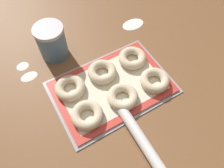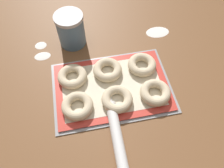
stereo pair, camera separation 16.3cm
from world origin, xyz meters
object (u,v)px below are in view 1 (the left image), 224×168
at_px(flour_canister, 52,42).
at_px(bagel_front_left, 87,115).
at_px(baking_tray, 112,87).
at_px(bagel_front_right, 155,80).
at_px(rolling_pin, 143,142).
at_px(bagel_front_center, 123,97).
at_px(bagel_back_left, 70,88).
at_px(bagel_back_center, 102,72).
at_px(bagel_back_right, 132,58).

bearing_deg(flour_canister, bagel_front_left, -92.73).
height_order(baking_tray, bagel_front_right, bagel_front_right).
bearing_deg(bagel_front_left, rolling_pin, -56.61).
height_order(flour_canister, rolling_pin, flour_canister).
bearing_deg(baking_tray, bagel_front_center, -85.41).
height_order(bagel_front_center, rolling_pin, bagel_front_center).
height_order(bagel_front_center, bagel_back_left, same).
height_order(bagel_back_center, bagel_back_right, same).
bearing_deg(baking_tray, bagel_back_left, 155.81).
relative_size(bagel_front_center, flour_canister, 0.78).
distance_m(bagel_front_center, bagel_back_left, 0.22).
height_order(baking_tray, flour_canister, flour_canister).
relative_size(bagel_back_left, bagel_back_center, 1.00).
bearing_deg(rolling_pin, bagel_front_right, 44.79).
bearing_deg(bagel_front_right, bagel_front_center, 179.90).
distance_m(bagel_front_right, flour_canister, 0.48).
xyz_separation_m(bagel_front_left, bagel_front_right, (0.32, -0.00, 0.00)).
bearing_deg(rolling_pin, baking_tray, 84.27).
relative_size(bagel_back_right, flour_canister, 0.78).
height_order(bagel_front_center, bagel_front_right, same).
xyz_separation_m(bagel_back_left, flour_canister, (0.02, 0.23, 0.05)).
bearing_deg(bagel_front_left, bagel_back_center, 45.12).
height_order(baking_tray, bagel_front_left, bagel_front_left).
xyz_separation_m(baking_tray, bagel_back_left, (-0.16, 0.07, 0.03)).
bearing_deg(bagel_front_right, bagel_back_right, 95.72).
distance_m(bagel_back_right, rolling_pin, 0.38).
xyz_separation_m(bagel_front_center, bagel_back_right, (0.14, 0.15, 0.00)).
bearing_deg(bagel_front_left, bagel_back_left, 92.21).
bearing_deg(flour_canister, baking_tray, -65.53).
bearing_deg(bagel_back_left, bagel_front_right, -24.34).
relative_size(bagel_front_left, flour_canister, 0.78).
relative_size(bagel_front_left, bagel_back_right, 1.00).
xyz_separation_m(bagel_front_right, rolling_pin, (-0.19, -0.19, -0.01)).
relative_size(bagel_back_center, bagel_back_right, 1.00).
relative_size(baking_tray, bagel_front_center, 3.97).
relative_size(baking_tray, flour_canister, 3.08).
relative_size(bagel_front_left, rolling_pin, 0.27).
relative_size(bagel_front_center, bagel_back_right, 1.00).
xyz_separation_m(bagel_front_center, bagel_front_right, (0.16, -0.00, 0.00)).
height_order(bagel_front_left, bagel_back_left, same).
distance_m(bagel_front_center, flour_canister, 0.40).
bearing_deg(rolling_pin, flour_canister, 100.95).
distance_m(bagel_front_center, rolling_pin, 0.19).
bearing_deg(bagel_back_center, bagel_back_right, -0.72).
distance_m(bagel_back_center, flour_canister, 0.26).
bearing_deg(bagel_back_right, bagel_front_left, -154.13).
height_order(bagel_back_left, rolling_pin, bagel_back_left).
bearing_deg(bagel_back_right, bagel_front_center, -134.09).
xyz_separation_m(bagel_front_center, bagel_back_center, (-0.01, 0.15, 0.00)).
bearing_deg(bagel_back_left, baking_tray, -24.19).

